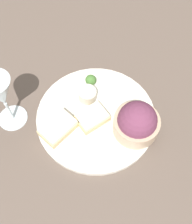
# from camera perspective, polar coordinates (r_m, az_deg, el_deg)

# --- Properties ---
(ground_plane) EXTENTS (4.00, 4.00, 0.00)m
(ground_plane) POSITION_cam_1_polar(r_m,az_deg,el_deg) (0.75, 0.00, -1.27)
(ground_plane) COLOR brown
(dinner_plate) EXTENTS (0.32, 0.32, 0.01)m
(dinner_plate) POSITION_cam_1_polar(r_m,az_deg,el_deg) (0.75, 0.00, -1.02)
(dinner_plate) COLOR silver
(dinner_plate) RESTS_ON ground_plane
(salad_bowl) EXTENTS (0.12, 0.12, 0.10)m
(salad_bowl) POSITION_cam_1_polar(r_m,az_deg,el_deg) (0.70, 8.27, -2.09)
(salad_bowl) COLOR tan
(salad_bowl) RESTS_ON dinner_plate
(sauce_ramekin) EXTENTS (0.05, 0.05, 0.03)m
(sauce_ramekin) POSITION_cam_1_polar(r_m,az_deg,el_deg) (0.75, -1.76, 3.61)
(sauce_ramekin) COLOR beige
(sauce_ramekin) RESTS_ON dinner_plate
(cheese_toast_near) EXTENTS (0.10, 0.07, 0.03)m
(cheese_toast_near) POSITION_cam_1_polar(r_m,az_deg,el_deg) (0.72, -7.68, -3.18)
(cheese_toast_near) COLOR #D1B27F
(cheese_toast_near) RESTS_ON dinner_plate
(cheese_toast_far) EXTENTS (0.09, 0.08, 0.03)m
(cheese_toast_far) POSITION_cam_1_polar(r_m,az_deg,el_deg) (0.72, -0.52, -1.31)
(cheese_toast_far) COLOR #D1B27F
(cheese_toast_far) RESTS_ON dinner_plate
(wine_glass) EXTENTS (0.08, 0.08, 0.17)m
(wine_glass) POSITION_cam_1_polar(r_m,az_deg,el_deg) (0.69, -18.85, 3.36)
(wine_glass) COLOR silver
(wine_glass) RESTS_ON ground_plane
(garnish) EXTENTS (0.03, 0.03, 0.03)m
(garnish) POSITION_cam_1_polar(r_m,az_deg,el_deg) (0.78, -1.07, 6.52)
(garnish) COLOR #477533
(garnish) RESTS_ON dinner_plate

